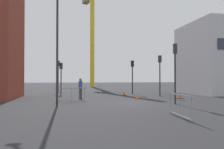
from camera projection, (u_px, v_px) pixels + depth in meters
The scene contains 15 objects.
ground at pixel (130, 103), 16.96m from camera, with size 160.00×160.00×0.00m, color #28282B.
construction_crane at pixel (93, 25), 47.84m from camera, with size 4.51×13.21×19.80m.
streetlamp_tall at pixel (56, 28), 15.20m from camera, with size 1.13×1.77×8.83m.
traffic_light_verge at pixel (58, 71), 28.36m from camera, with size 0.36×0.37×3.98m.
traffic_light_crosswalk at pixel (132, 71), 26.26m from camera, with size 0.33×0.39×3.83m.
traffic_light_island at pixel (175, 64), 16.13m from camera, with size 0.29×0.39×4.24m.
traffic_light_corner at pixel (61, 73), 26.31m from camera, with size 0.39×0.33×3.57m.
traffic_light_median at pixel (160, 69), 23.27m from camera, with size 0.29×0.39×4.12m.
pedestrian_walking at pixel (80, 87), 20.50m from camera, with size 0.34×0.34×1.82m.
safety_barrier_left_run at pixel (180, 106), 10.52m from camera, with size 0.22×2.59×1.08m.
safety_barrier_right_run at pixel (71, 94), 17.71m from camera, with size 2.35×0.17×1.08m.
safety_barrier_rear at pixel (100, 88), 28.45m from camera, with size 0.13×2.21×1.08m.
traffic_cone_by_barrier at pixel (137, 96), 20.27m from camera, with size 0.45×0.45×0.46m.
traffic_cone_orange at pixel (180, 95), 20.73m from camera, with size 0.60×0.60×0.60m.
traffic_cone_on_verge at pixel (124, 93), 24.31m from camera, with size 0.48×0.48×0.49m.
Camera 1 is at (-4.20, -16.51, 1.82)m, focal length 36.88 mm.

